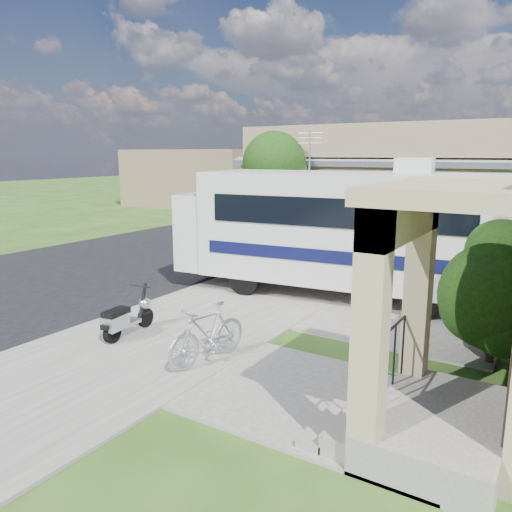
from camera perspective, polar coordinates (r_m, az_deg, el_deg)
The scene contains 18 objects.
ground at distance 10.23m, azimuth -5.20°, elevation -9.87°, with size 120.00×120.00×0.00m, color #234011.
street_slab at distance 22.33m, azimuth -4.91°, elevation 1.98°, with size 9.00×80.00×0.02m, color black.
sidewalk_slab at distance 19.17m, azimuth 10.77°, elevation 0.27°, with size 4.00×80.00×0.06m, color #605C56.
driveway_slab at distance 13.31m, azimuth 12.01°, elevation -4.84°, with size 7.00×6.00×0.05m, color #605C56.
walk_slab at distance 8.03m, azimuth 8.12°, elevation -16.09°, with size 4.00×3.00×0.05m, color #605C56.
warehouse at distance 22.34m, azimuth 17.17°, elevation 6.63°, with size 12.50×8.40×5.04m.
distant_bldg_far at distance 37.36m, azimuth -5.49°, elevation 8.92°, with size 10.00×8.00×4.00m, color brown.
distant_bldg_near at distance 46.50m, azimuth 5.71°, elevation 8.95°, with size 8.00×7.00×3.20m, color #7E694E.
street_tree_a at distance 19.12m, azimuth 2.42°, elevation 10.16°, with size 2.44×2.40×4.58m.
street_tree_b at distance 28.23m, azimuth 12.78°, elevation 10.66°, with size 2.44×2.40×4.73m.
street_tree_c at distance 36.83m, azimuth 17.57°, elevation 10.13°, with size 2.44×2.40×4.42m.
motorhome at distance 13.33m, azimuth 9.03°, elevation 3.27°, with size 8.59×3.57×4.28m.
shrub at distance 9.83m, azimuth 26.14°, elevation -3.66°, with size 2.15×2.05×2.64m.
scooter at distance 10.60m, azimuth -14.68°, elevation -6.89°, with size 0.54×1.49×0.98m.
bicycle at distance 9.08m, azimuth -5.56°, elevation -9.14°, with size 0.50×1.76×1.06m, color #A8A9B0.
pickup_truck at distance 23.59m, azimuth 2.05°, elevation 4.38°, with size 2.52×5.47×1.52m, color silver.
van at distance 30.76m, azimuth 8.87°, elevation 6.30°, with size 2.67×6.56×1.90m, color silver.
garden_hose at distance 8.52m, azimuth 14.49°, elevation -14.08°, with size 0.44×0.44×0.20m, color #125B14.
Camera 1 is at (5.83, -7.52, 3.75)m, focal length 35.00 mm.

